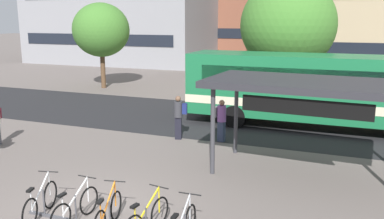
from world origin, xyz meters
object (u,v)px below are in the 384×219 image
object	(u,v)px
commuter_navy_pack_1	(179,114)
street_tree_1	(288,25)
street_tree_0	(101,30)
parked_bicycle_white_1	(75,208)
parked_bicycle_orange_2	(108,214)
transit_shelter	(313,88)
commuter_grey_pack_0	(221,118)
parked_bicycle_white_0	(41,202)
city_bus	(328,89)

from	to	relation	value
commuter_navy_pack_1	street_tree_1	size ratio (longest dim) A/B	0.25
commuter_navy_pack_1	street_tree_0	size ratio (longest dim) A/B	0.30
parked_bicycle_white_1	parked_bicycle_orange_2	world-z (taller)	same
transit_shelter	commuter_grey_pack_0	distance (m)	4.68
transit_shelter	commuter_navy_pack_1	distance (m)	5.89
commuter_navy_pack_1	parked_bicycle_white_1	bearing A→B (deg)	77.90
street_tree_0	street_tree_1	bearing A→B (deg)	-4.59
transit_shelter	parked_bicycle_white_0	bearing A→B (deg)	-134.76
parked_bicycle_orange_2	street_tree_1	distance (m)	16.41
parked_bicycle_white_0	transit_shelter	bearing A→B (deg)	-62.07
street_tree_1	parked_bicycle_white_0	bearing A→B (deg)	-102.03
commuter_navy_pack_1	street_tree_0	bearing A→B (deg)	-59.92
parked_bicycle_white_1	city_bus	bearing A→B (deg)	-21.89
city_bus	parked_bicycle_orange_2	xyz separation A→B (m)	(-4.04, -10.98, -1.39)
commuter_navy_pack_1	street_tree_1	distance (m)	9.65
transit_shelter	commuter_grey_pack_0	size ratio (longest dim) A/B	3.85
street_tree_0	commuter_grey_pack_0	bearing A→B (deg)	-39.17
commuter_grey_pack_0	street_tree_0	xyz separation A→B (m)	(-11.42, 9.31, 3.01)
parked_bicycle_white_0	commuter_navy_pack_1	xyz separation A→B (m)	(0.55, 7.31, 0.63)
city_bus	commuter_grey_pack_0	xyz separation A→B (m)	(-3.71, -3.43, -0.82)
commuter_navy_pack_1	street_tree_0	xyz separation A→B (m)	(-9.78, 9.61, 2.95)
transit_shelter	street_tree_1	bearing A→B (deg)	105.81
commuter_grey_pack_0	parked_bicycle_orange_2	bearing A→B (deg)	-75.87
commuter_grey_pack_0	commuter_navy_pack_1	xyz separation A→B (m)	(-1.64, -0.30, 0.06)
parked_bicycle_white_1	street_tree_0	size ratio (longest dim) A/B	0.30
transit_shelter	commuter_grey_pack_0	bearing A→B (deg)	148.71
commuter_grey_pack_0	street_tree_1	bearing A→B (deg)	98.42
city_bus	street_tree_1	bearing A→B (deg)	116.86
commuter_grey_pack_0	transit_shelter	bearing A→B (deg)	-18.07
parked_bicycle_white_0	parked_bicycle_white_1	size ratio (longest dim) A/B	0.98
parked_bicycle_white_1	transit_shelter	bearing A→B (deg)	-40.89
parked_bicycle_white_1	commuter_grey_pack_0	distance (m)	7.68
transit_shelter	city_bus	bearing A→B (deg)	91.96
parked_bicycle_orange_2	commuter_grey_pack_0	distance (m)	7.57
city_bus	commuter_navy_pack_1	bearing A→B (deg)	-145.55
city_bus	street_tree_1	size ratio (longest dim) A/B	1.75
commuter_grey_pack_0	parked_bicycle_white_0	bearing A→B (deg)	-89.41
city_bus	commuter_grey_pack_0	distance (m)	5.12
parked_bicycle_white_0	street_tree_0	distance (m)	19.60
city_bus	street_tree_1	distance (m)	6.06
commuter_grey_pack_0	street_tree_0	distance (m)	15.04
city_bus	street_tree_0	xyz separation A→B (m)	(-15.13, 5.87, 2.19)
street_tree_0	transit_shelter	bearing A→B (deg)	-38.16
parked_bicycle_white_0	street_tree_0	size ratio (longest dim) A/B	0.29
parked_bicycle_white_1	parked_bicycle_white_0	bearing A→B (deg)	94.90
transit_shelter	commuter_navy_pack_1	xyz separation A→B (m)	(-5.20, 2.16, -1.72)
commuter_grey_pack_0	street_tree_0	bearing A→B (deg)	157.48
city_bus	street_tree_1	world-z (taller)	street_tree_1
city_bus	parked_bicycle_white_0	distance (m)	12.60
parked_bicycle_white_0	parked_bicycle_orange_2	distance (m)	1.86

